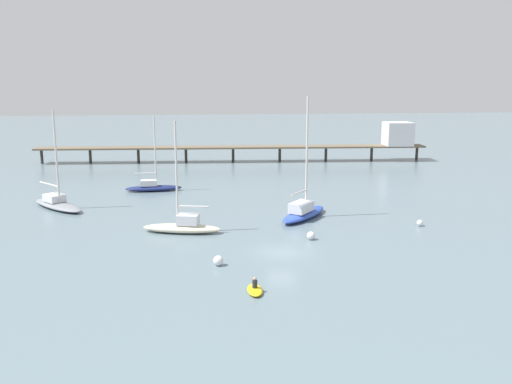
{
  "coord_description": "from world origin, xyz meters",
  "views": [
    {
      "loc": [
        -7.66,
        -44.83,
        14.64
      ],
      "look_at": [
        0.0,
        19.04,
        1.5
      ],
      "focal_mm": 38.26,
      "sensor_mm": 36.0,
      "label": 1
    }
  ],
  "objects": [
    {
      "name": "mooring_buoy_far",
      "position": [
        3.33,
        3.47,
        0.39
      ],
      "size": [
        0.78,
        0.78,
        0.78
      ],
      "primitive_type": "sphere",
      "color": "silver",
      "rests_on": "ground_plane"
    },
    {
      "name": "pier",
      "position": [
        16.59,
        53.43,
        3.91
      ],
      "size": [
        71.01,
        8.23,
        7.14
      ],
      "color": "brown",
      "rests_on": "ground_plane"
    },
    {
      "name": "sailboat_gray",
      "position": [
        -23.4,
        19.78,
        0.65
      ],
      "size": [
        8.13,
        8.92,
        11.42
      ],
      "color": "gray",
      "rests_on": "ground_plane"
    },
    {
      "name": "sailboat_navy",
      "position": [
        -12.91,
        28.65,
        0.67
      ],
      "size": [
        7.64,
        2.43,
        10.21
      ],
      "color": "navy",
      "rests_on": "ground_plane"
    },
    {
      "name": "sailboat_cream",
      "position": [
        -8.64,
        7.37,
        0.74
      ],
      "size": [
        8.05,
        3.82,
        10.96
      ],
      "color": "beige",
      "rests_on": "ground_plane"
    },
    {
      "name": "sailboat_blue",
      "position": [
        4.28,
        11.6,
        0.82
      ],
      "size": [
        7.26,
        8.28,
        13.11
      ],
      "color": "#2D4CB7",
      "rests_on": "ground_plane"
    },
    {
      "name": "dinghy_yellow",
      "position": [
        -3.43,
        -8.83,
        0.22
      ],
      "size": [
        1.11,
        2.39,
        1.14
      ],
      "color": "yellow",
      "rests_on": "ground_plane"
    },
    {
      "name": "mooring_buoy_outer",
      "position": [
        15.53,
        6.95,
        0.33
      ],
      "size": [
        0.65,
        0.65,
        0.65
      ],
      "primitive_type": "sphere",
      "color": "silver",
      "rests_on": "ground_plane"
    },
    {
      "name": "mooring_buoy_mid",
      "position": [
        -5.68,
        -2.82,
        0.41
      ],
      "size": [
        0.83,
        0.83,
        0.83
      ],
      "primitive_type": "sphere",
      "color": "silver",
      "rests_on": "ground_plane"
    },
    {
      "name": "ground_plane",
      "position": [
        0.0,
        0.0,
        0.0
      ],
      "size": [
        400.0,
        400.0,
        0.0
      ],
      "primitive_type": "plane",
      "color": "slate"
    }
  ]
}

